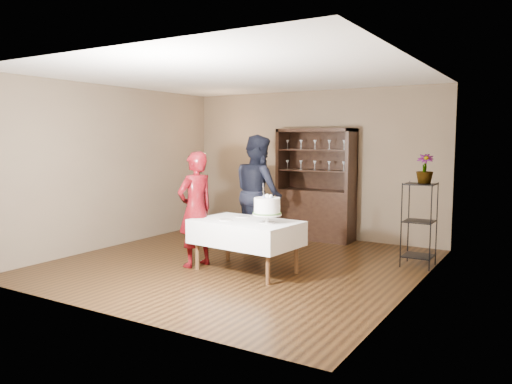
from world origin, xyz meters
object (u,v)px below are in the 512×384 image
china_hutch (316,203)px  woman (196,209)px  cake (267,207)px  plant_etagere (419,221)px  potted_plant (425,169)px  man (258,192)px  cake_table (246,233)px

china_hutch → woman: (-0.65, -2.68, 0.16)m
woman → cake: 1.14m
cake → plant_etagere: bearing=44.6°
potted_plant → plant_etagere: bearing=-148.8°
man → cake: 1.66m
cake_table → plant_etagere: bearing=38.1°
man → cake: man is taller
woman → man: (0.18, 1.43, 0.12)m
man → plant_etagere: bearing=-139.1°
cake → potted_plant: (1.64, 1.60, 0.47)m
cake → woman: bearing=-176.8°
plant_etagere → man: 2.57m
cake_table → man: 1.51m
china_hutch → man: 1.36m
china_hutch → potted_plant: (2.12, -1.02, 0.73)m
cake_table → cake: (0.35, -0.04, 0.38)m
china_hutch → cake: 2.68m
plant_etagere → woman: bearing=-149.1°
plant_etagere → cake_table: 2.48m
cake_table → potted_plant: size_ratio=3.60×
cake_table → potted_plant: bearing=38.0°
china_hutch → woman: size_ratio=1.22×
cake → cake_table: bearing=173.5°
china_hutch → plant_etagere: china_hutch is taller
woman → man: size_ratio=0.87×
man → potted_plant: bearing=-138.6°
potted_plant → china_hutch: bearing=154.3°
china_hutch → cake: bearing=-79.4°
cake_table → woman: (-0.78, -0.10, 0.28)m
man → potted_plant: size_ratio=4.52×
china_hutch → plant_etagere: 2.33m
plant_etagere → cake_table: (-1.94, -1.53, -0.11)m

